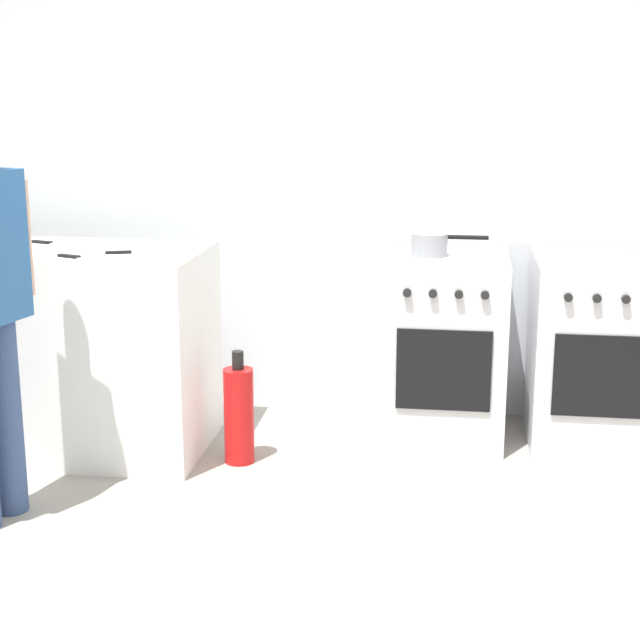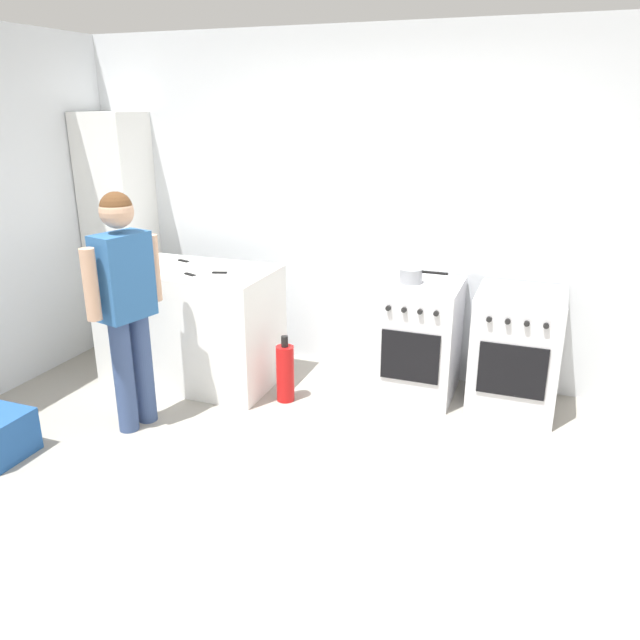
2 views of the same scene
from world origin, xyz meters
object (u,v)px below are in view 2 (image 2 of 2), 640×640
object	(u,v)px
knife_carving	(127,269)
knife_chef	(232,273)
fire_extinguisher	(285,373)
person	(125,294)
oven_left	(419,339)
knife_bread	(199,277)
knife_paring	(186,262)
oven_right	(516,351)
larder_cabinet	(121,234)
pot	(411,276)

from	to	relation	value
knife_carving	knife_chef	size ratio (longest dim) A/B	1.09
fire_extinguisher	knife_carving	bearing A→B (deg)	-175.07
knife_carving	person	xyz separation A→B (m)	(0.43, -0.59, 0.02)
knife_carving	knife_chef	world-z (taller)	same
oven_left	knife_bread	size ratio (longest dim) A/B	2.52
knife_chef	knife_bread	distance (m)	0.24
oven_left	knife_paring	world-z (taller)	knife_paring
oven_left	knife_carving	world-z (taller)	knife_carving
oven_left	knife_paring	xyz separation A→B (m)	(-1.80, -0.22, 0.48)
knife_carving	knife_bread	bearing A→B (deg)	-0.95
knife_carving	knife_paring	xyz separation A→B (m)	(0.29, 0.36, 0.00)
oven_left	fire_extinguisher	xyz separation A→B (m)	(-0.87, -0.48, -0.21)
oven_right	knife_carving	xyz separation A→B (m)	(-2.77, -0.58, 0.48)
knife_carving	fire_extinguisher	world-z (taller)	knife_carving
knife_chef	larder_cabinet	world-z (taller)	larder_cabinet
knife_bread	person	xyz separation A→B (m)	(-0.19, -0.58, 0.02)
knife_bread	person	bearing A→B (deg)	-108.17
knife_carving	knife_paring	size ratio (longest dim) A/B	1.59
oven_left	larder_cabinet	xyz separation A→B (m)	(-2.65, 0.10, 0.57)
oven_right	knife_paring	world-z (taller)	knife_paring
pot	fire_extinguisher	xyz separation A→B (m)	(-0.79, -0.46, -0.69)
knife_chef	fire_extinguisher	world-z (taller)	knife_chef
oven_right	knife_carving	world-z (taller)	knife_carving
oven_left	knife_paring	distance (m)	1.88
oven_right	knife_chef	size ratio (longest dim) A/B	2.79
knife_chef	larder_cabinet	size ratio (longest dim) A/B	0.15
pot	knife_bread	xyz separation A→B (m)	(-1.39, -0.58, 0.00)
oven_left	pot	world-z (taller)	pot
knife_paring	person	world-z (taller)	person
oven_right	larder_cabinet	xyz separation A→B (m)	(-3.33, 0.10, 0.57)
pot	larder_cabinet	bearing A→B (deg)	177.41
oven_left	oven_right	bearing A→B (deg)	0.00
pot	knife_bread	bearing A→B (deg)	-157.32
knife_paring	oven_right	bearing A→B (deg)	5.17
oven_right	fire_extinguisher	world-z (taller)	oven_right
knife_carving	fire_extinguisher	distance (m)	1.40
knife_carving	fire_extinguisher	xyz separation A→B (m)	(1.22, 0.11, -0.69)
oven_right	larder_cabinet	bearing A→B (deg)	178.25
person	oven_left	bearing A→B (deg)	35.25
oven_left	person	size ratio (longest dim) A/B	0.54
knife_paring	fire_extinguisher	size ratio (longest dim) A/B	0.42
knife_paring	knife_chef	world-z (taller)	same
person	knife_bread	bearing A→B (deg)	71.83
knife_carving	knife_bread	xyz separation A→B (m)	(0.62, -0.01, -0.00)
oven_left	person	bearing A→B (deg)	-144.75
knife_carving	knife_paring	world-z (taller)	same
larder_cabinet	fire_extinguisher	bearing A→B (deg)	-18.05
oven_left	larder_cabinet	bearing A→B (deg)	177.79
knife_paring	knife_chef	size ratio (longest dim) A/B	0.68
knife_paring	knife_chef	xyz separation A→B (m)	(0.49, -0.18, -0.00)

